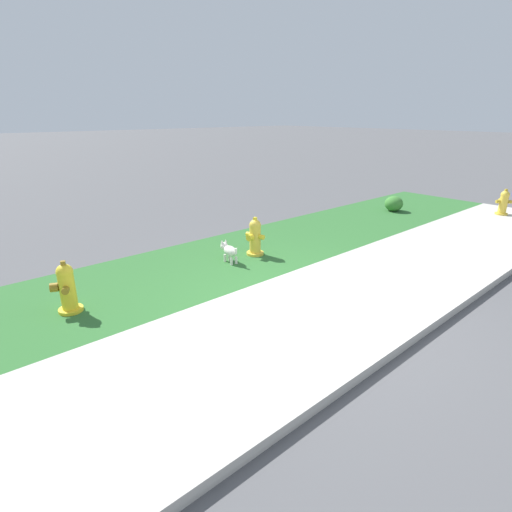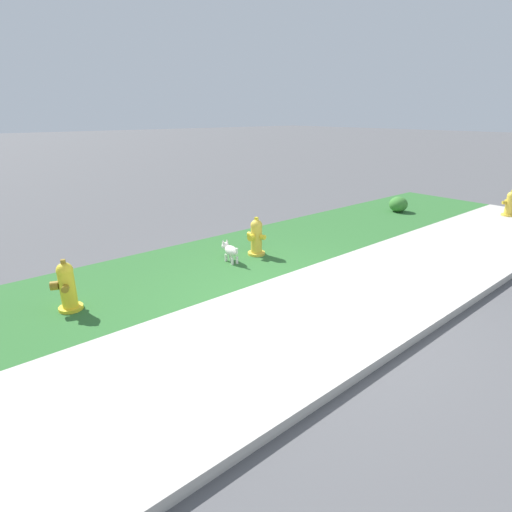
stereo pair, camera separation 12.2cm
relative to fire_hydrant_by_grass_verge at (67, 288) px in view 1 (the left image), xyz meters
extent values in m
plane|color=#515154|center=(2.42, -2.15, -0.35)|extent=(120.00, 120.00, 0.00)
cube|color=#BCB7AD|center=(2.42, -2.15, -0.34)|extent=(18.00, 2.33, 0.01)
cube|color=#2D662D|center=(2.42, 0.29, -0.34)|extent=(18.00, 2.55, 0.01)
cube|color=#BCB7AD|center=(2.42, -3.40, -0.29)|extent=(18.00, 0.16, 0.12)
cylinder|color=yellow|center=(0.01, 0.00, -0.32)|extent=(0.32, 0.32, 0.05)
cylinder|color=yellow|center=(0.01, 0.00, -0.04)|extent=(0.20, 0.20, 0.52)
sphere|color=yellow|center=(0.01, 0.00, 0.23)|extent=(0.21, 0.21, 0.21)
cube|color=olive|center=(0.01, 0.00, 0.35)|extent=(0.07, 0.07, 0.06)
cylinder|color=olive|center=(-0.05, -0.14, 0.03)|extent=(0.12, 0.12, 0.09)
cylinder|color=olive|center=(0.06, 0.13, 0.03)|extent=(0.12, 0.12, 0.09)
cylinder|color=olive|center=(-0.13, 0.06, 0.03)|extent=(0.14, 0.15, 0.12)
cylinder|color=gold|center=(3.39, 0.09, -0.32)|extent=(0.33, 0.33, 0.05)
cylinder|color=gold|center=(3.39, 0.09, -0.04)|extent=(0.21, 0.21, 0.52)
sphere|color=gold|center=(3.39, 0.09, 0.22)|extent=(0.22, 0.22, 0.22)
cube|color=yellow|center=(3.39, 0.09, 0.35)|extent=(0.07, 0.07, 0.06)
cylinder|color=yellow|center=(3.42, -0.06, 0.03)|extent=(0.11, 0.11, 0.09)
cylinder|color=yellow|center=(3.36, 0.23, 0.03)|extent=(0.11, 0.11, 0.09)
cylinder|color=yellow|center=(3.24, 0.05, 0.03)|extent=(0.12, 0.14, 0.12)
cylinder|color=gold|center=(10.31, -1.84, -0.32)|extent=(0.31, 0.31, 0.05)
cylinder|color=gold|center=(10.31, -1.84, -0.05)|extent=(0.20, 0.20, 0.48)
sphere|color=gold|center=(10.31, -1.84, 0.19)|extent=(0.21, 0.21, 0.21)
cube|color=#B29323|center=(10.31, -1.84, 0.31)|extent=(0.08, 0.08, 0.06)
cylinder|color=#B29323|center=(10.22, -1.73, 0.00)|extent=(0.13, 0.13, 0.09)
cylinder|color=#B29323|center=(10.41, -1.94, 0.00)|extent=(0.13, 0.13, 0.09)
cylinder|color=#B29323|center=(10.42, -1.74, 0.00)|extent=(0.15, 0.16, 0.12)
ellipsoid|color=silver|center=(2.77, 0.05, -0.12)|extent=(0.22, 0.37, 0.17)
sphere|color=silver|center=(2.80, 0.26, -0.09)|extent=(0.14, 0.14, 0.14)
sphere|color=black|center=(2.80, 0.32, -0.10)|extent=(0.03, 0.03, 0.03)
cone|color=silver|center=(2.76, 0.27, 0.00)|extent=(0.05, 0.05, 0.06)
cone|color=silver|center=(2.83, 0.26, 0.00)|extent=(0.05, 0.05, 0.06)
cylinder|color=silver|center=(2.74, 0.16, -0.28)|extent=(0.05, 0.05, 0.14)
cylinder|color=silver|center=(2.83, 0.15, -0.28)|extent=(0.05, 0.05, 0.14)
cylinder|color=silver|center=(2.71, -0.06, -0.28)|extent=(0.05, 0.05, 0.14)
cylinder|color=silver|center=(2.80, -0.07, -0.28)|extent=(0.05, 0.05, 0.14)
cylinder|color=silver|center=(2.75, -0.14, -0.07)|extent=(0.04, 0.04, 0.10)
ellipsoid|color=#3D7F33|center=(8.57, 0.27, -0.14)|extent=(0.48, 0.48, 0.41)
camera|label=1|loc=(-1.30, -5.28, 2.18)|focal=28.00mm
camera|label=2|loc=(-1.21, -5.36, 2.18)|focal=28.00mm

